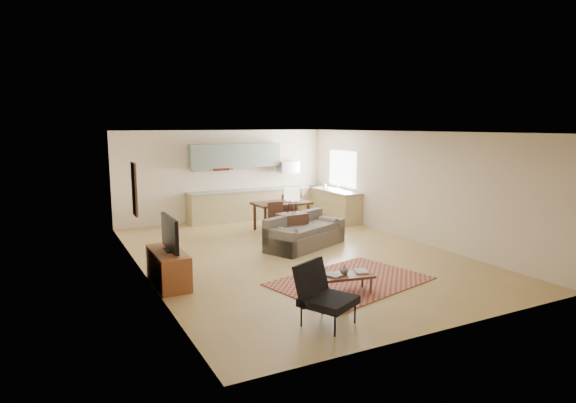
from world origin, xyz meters
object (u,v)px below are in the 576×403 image
armchair (329,295)px  console_table (292,229)px  tv_credenza (168,268)px  coffee_table (340,285)px  sofa (305,231)px  dining_table (282,216)px

armchair → console_table: size_ratio=1.16×
tv_credenza → coffee_table: bearing=-36.8°
coffee_table → armchair: (-0.85, -0.99, 0.28)m
sofa → dining_table: 1.99m
coffee_table → dining_table: bearing=84.7°
coffee_table → dining_table: (1.39, 5.03, 0.21)m
sofa → armchair: bearing=-139.2°
coffee_table → tv_credenza: (-2.47, 1.85, 0.14)m
tv_credenza → dining_table: (3.85, 3.18, 0.07)m
armchair → coffee_table: bearing=23.2°
armchair → console_table: bearing=42.6°
coffee_table → console_table: size_ratio=1.47×
console_table → dining_table: console_table is taller
armchair → dining_table: armchair is taller
console_table → tv_credenza: bearing=-160.1°
sofa → armchair: armchair is taller
tv_credenza → dining_table: size_ratio=0.89×
tv_credenza → console_table: bearing=24.7°
coffee_table → console_table: bearing=86.1°
tv_credenza → sofa: bearing=19.2°
tv_credenza → console_table: (3.31, 1.53, 0.08)m
coffee_table → console_table: console_table is taller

